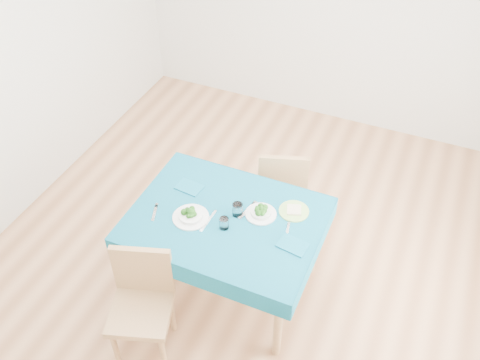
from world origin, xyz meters
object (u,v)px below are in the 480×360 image
at_px(chair_far, 282,178).
at_px(chair_near, 139,306).
at_px(bowl_far, 261,211).
at_px(bowl_near, 190,214).
at_px(table, 227,253).
at_px(side_plate, 294,211).

bearing_deg(chair_far, chair_near, 56.17).
bearing_deg(chair_far, bowl_far, 78.05).
xyz_separation_m(chair_far, bowl_near, (-0.35, -0.94, 0.31)).
relative_size(table, chair_near, 1.32).
bearing_deg(chair_near, chair_far, 56.54).
bearing_deg(bowl_near, side_plate, 28.22).
distance_m(table, bowl_far, 0.48).
distance_m(chair_far, bowl_far, 0.78).
bearing_deg(chair_near, bowl_near, 65.10).
xyz_separation_m(chair_near, bowl_far, (0.51, 0.85, 0.29)).
xyz_separation_m(table, chair_far, (0.13, 0.84, 0.11)).
bearing_deg(bowl_far, table, -149.22).
distance_m(table, side_plate, 0.62).
bearing_deg(table, bowl_far, 30.78).
height_order(chair_near, bowl_near, chair_near).
height_order(chair_far, side_plate, chair_far).
relative_size(chair_far, bowl_near, 3.84).
distance_m(chair_near, side_plate, 1.23).
height_order(chair_far, bowl_near, chair_far).
bearing_deg(side_plate, bowl_near, -151.78).
xyz_separation_m(chair_far, bowl_far, (0.08, -0.71, 0.30)).
bearing_deg(bowl_far, side_plate, 30.60).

